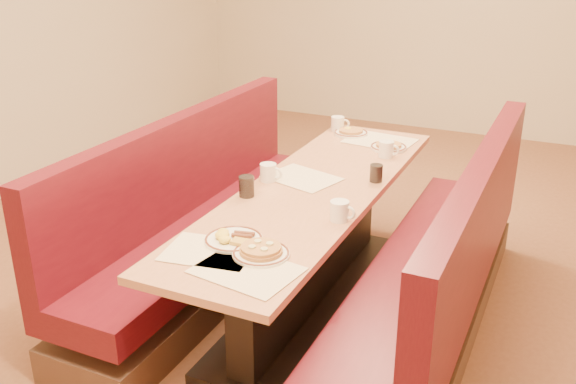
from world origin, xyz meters
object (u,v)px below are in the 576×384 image
at_px(booth_right, 439,277).
at_px(coffee_mug_b, 269,172).
at_px(coffee_mug_d, 338,123).
at_px(soda_tumbler_mid, 376,173).
at_px(coffee_mug_a, 340,211).
at_px(booth_left, 204,228).
at_px(coffee_mug_c, 387,149).
at_px(pancake_plate, 261,252).
at_px(diner_table, 313,249).
at_px(eggs_plate, 233,239).
at_px(soda_tumbler_near, 247,186).

relative_size(booth_right, coffee_mug_b, 18.80).
distance_m(coffee_mug_d, soda_tumbler_mid, 1.02).
xyz_separation_m(coffee_mug_a, soda_tumbler_mid, (-0.00, 0.59, -0.00)).
bearing_deg(booth_left, coffee_mug_c, 36.15).
xyz_separation_m(coffee_mug_b, soda_tumbler_mid, (0.56, 0.25, -0.00)).
bearing_deg(booth_right, coffee_mug_a, -142.84).
distance_m(pancake_plate, coffee_mug_d, 1.98).
distance_m(booth_right, coffee_mug_c, 0.97).
relative_size(coffee_mug_a, coffee_mug_c, 0.99).
height_order(booth_left, pancake_plate, booth_left).
relative_size(diner_table, coffee_mug_a, 18.83).
distance_m(booth_right, coffee_mug_d, 1.56).
bearing_deg(soda_tumbler_mid, coffee_mug_c, 99.20).
bearing_deg(soda_tumbler_mid, diner_table, -138.74).
xyz_separation_m(eggs_plate, soda_tumbler_near, (-0.21, 0.51, 0.04)).
relative_size(booth_left, coffee_mug_c, 18.55).
distance_m(diner_table, soda_tumbler_near, 0.58).
xyz_separation_m(pancake_plate, coffee_mug_b, (-0.38, 0.84, 0.03)).
distance_m(booth_left, booth_right, 1.46).
distance_m(diner_table, eggs_plate, 0.87).
bearing_deg(pancake_plate, coffee_mug_b, 114.48).
distance_m(diner_table, coffee_mug_c, 0.84).
bearing_deg(coffee_mug_b, booth_left, 176.06).
height_order(coffee_mug_a, soda_tumbler_mid, same).
distance_m(coffee_mug_c, coffee_mug_d, 0.64).
height_order(eggs_plate, coffee_mug_a, coffee_mug_a).
bearing_deg(diner_table, booth_left, 180.00).
height_order(pancake_plate, soda_tumbler_near, soda_tumbler_near).
bearing_deg(coffee_mug_c, coffee_mug_a, -81.80).
height_order(coffee_mug_a, coffee_mug_b, same).
xyz_separation_m(booth_right, coffee_mug_c, (-0.52, 0.69, 0.44)).
relative_size(coffee_mug_d, soda_tumbler_near, 1.16).
relative_size(booth_left, booth_right, 1.00).
height_order(coffee_mug_b, soda_tumbler_mid, same).
distance_m(eggs_plate, coffee_mug_a, 0.56).
bearing_deg(pancake_plate, booth_left, 134.97).
relative_size(booth_left, coffee_mug_b, 18.80).
bearing_deg(eggs_plate, coffee_mug_b, 104.65).
distance_m(coffee_mug_d, soda_tumbler_near, 1.36).
relative_size(pancake_plate, coffee_mug_b, 1.91).
relative_size(pancake_plate, coffee_mug_c, 1.88).
distance_m(diner_table, soda_tumbler_mid, 0.57).
xyz_separation_m(diner_table, coffee_mug_a, (0.28, -0.34, 0.43)).
relative_size(coffee_mug_a, soda_tumbler_near, 1.17).
bearing_deg(soda_tumbler_mid, coffee_mug_a, -89.61).
bearing_deg(booth_left, soda_tumbler_near, -29.82).
height_order(coffee_mug_c, soda_tumbler_mid, same).
xyz_separation_m(coffee_mug_b, soda_tumbler_near, (-0.00, -0.26, 0.00)).
xyz_separation_m(booth_right, soda_tumbler_near, (-1.01, -0.26, 0.44)).
xyz_separation_m(eggs_plate, coffee_mug_d, (-0.20, 1.87, 0.04)).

